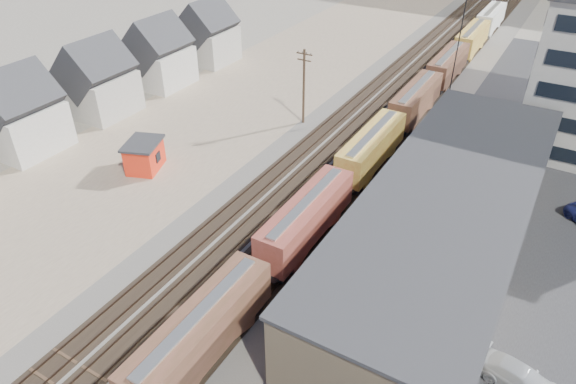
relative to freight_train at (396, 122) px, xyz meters
The scene contains 11 objects.
ballast_bed 8.47m from the freight_train, 118.35° to the left, with size 18.00×200.00×0.06m, color #4C4742.
dirt_yard 24.14m from the freight_train, behind, with size 24.00×180.00×0.03m, color #7C6855.
asphalt_lot 20.06m from the freight_train, 23.61° to the right, with size 26.00×120.00×0.04m, color #232326.
rail_tracks 8.70m from the freight_train, 121.70° to the left, with size 11.40×200.00×0.24m.
freight_train is the anchor object (origin of this frame).
warehouse 21.17m from the freight_train, 58.09° to the right, with size 12.40×40.40×7.25m.
utility_pole_north 12.59m from the freight_train, behind, with size 2.20×0.32×10.00m.
radio_mast 18.31m from the freight_train, 82.65° to the left, with size 1.20×0.16×18.00m.
townhouse_row 41.88m from the freight_train, 154.59° to the right, with size 8.15×68.16×10.47m.
maintenance_shed 30.07m from the freight_train, 137.37° to the right, with size 4.99×5.62×3.42m.
parked_car_silver 35.32m from the freight_train, 55.75° to the right, with size 2.37×5.83×1.69m, color #A4A7AC.
Camera 1 is at (21.00, -12.72, 30.46)m, focal length 32.00 mm.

